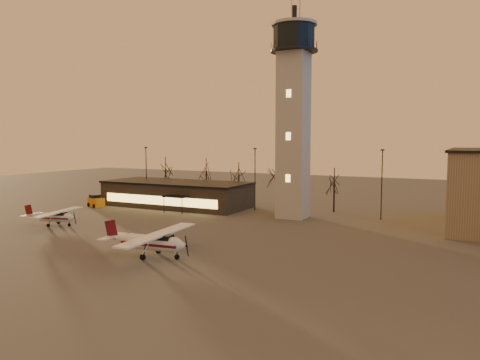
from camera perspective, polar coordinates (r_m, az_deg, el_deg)
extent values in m
plane|color=#3E3C39|center=(43.53, -7.77, -10.48)|extent=(220.00, 220.00, 0.00)
cube|color=#A4A29C|center=(68.76, 6.51, 5.33)|extent=(4.00, 4.00, 24.00)
cylinder|color=black|center=(69.89, 6.61, 15.34)|extent=(6.80, 6.80, 0.30)
cylinder|color=black|center=(70.25, 6.63, 16.82)|extent=(6.00, 6.00, 3.40)
cylinder|color=#A4A29C|center=(70.66, 6.64, 18.33)|extent=(6.60, 6.60, 0.40)
cylinder|color=black|center=(71.00, 6.65, 19.43)|extent=(0.70, 0.70, 2.40)
cube|color=black|center=(81.36, -7.75, -1.79)|extent=(25.00, 10.00, 4.00)
cube|color=black|center=(81.13, -7.77, -0.29)|extent=(25.40, 10.40, 0.30)
cube|color=#F7C756|center=(77.36, -9.86, -2.47)|extent=(22.00, 0.08, 1.40)
cube|color=black|center=(74.13, -7.84, -1.99)|extent=(4.00, 2.00, 0.20)
cylinder|color=black|center=(87.40, -11.35, 0.60)|extent=(0.16, 0.16, 10.00)
cube|color=black|center=(87.16, -11.41, 3.91)|extent=(0.50, 0.25, 0.18)
cylinder|color=black|center=(75.83, 1.83, 0.03)|extent=(0.16, 0.16, 10.00)
cube|color=black|center=(75.56, 1.84, 3.85)|extent=(0.50, 0.25, 0.18)
cylinder|color=black|center=(69.81, 16.88, -0.62)|extent=(0.16, 0.16, 10.00)
cube|color=black|center=(69.51, 16.99, 3.53)|extent=(0.50, 0.25, 0.18)
cylinder|color=black|center=(92.35, -9.03, -0.46)|extent=(0.28, 0.28, 5.74)
cylinder|color=black|center=(84.05, -0.15, -1.10)|extent=(0.28, 0.28, 5.25)
cylinder|color=black|center=(76.65, 4.50, -1.37)|extent=(0.28, 0.28, 6.16)
cylinder|color=black|center=(75.71, 11.39, -1.99)|extent=(0.28, 0.28, 4.97)
cylinder|color=black|center=(89.63, -4.13, -0.62)|extent=(0.28, 0.28, 5.60)
cylinder|color=white|center=(47.10, -10.50, -7.55)|extent=(5.33, 1.95, 1.47)
cone|color=white|center=(45.59, -7.20, -7.93)|extent=(1.15, 1.49, 1.41)
cone|color=white|center=(49.18, -14.34, -6.89)|extent=(2.83, 1.50, 1.25)
cube|color=black|center=(46.42, -9.31, -7.08)|extent=(1.80, 1.34, 0.79)
cube|color=#500B16|center=(47.23, -10.73, -7.59)|extent=(6.24, 2.08, 0.25)
cube|color=white|center=(46.63, -9.92, -6.56)|extent=(2.86, 12.57, 0.16)
cube|color=white|center=(49.75, -15.30, -6.64)|extent=(1.36, 3.82, 0.09)
cube|color=#500B16|center=(49.67, -15.43, -5.73)|extent=(1.57, 0.24, 1.92)
cylinder|color=silver|center=(67.49, -21.62, -4.25)|extent=(4.34, 2.18, 1.18)
cone|color=silver|center=(66.15, -19.85, -4.38)|extent=(1.07, 1.29, 1.13)
cone|color=silver|center=(69.24, -23.74, -3.98)|extent=(2.36, 1.51, 1.00)
cube|color=black|center=(66.93, -20.98, -3.95)|extent=(1.56, 1.26, 0.64)
cube|color=#560C0C|center=(67.60, -21.74, -4.28)|extent=(5.05, 2.39, 0.20)
cube|color=silver|center=(67.13, -21.32, -3.68)|extent=(3.79, 10.02, 0.13)
cube|color=silver|center=(69.71, -24.29, -3.87)|extent=(1.53, 3.11, 0.07)
cube|color=#560C0C|center=(69.67, -24.37, -3.35)|extent=(1.24, 0.38, 1.54)
cube|color=orange|center=(83.95, -17.12, -2.62)|extent=(3.64, 2.80, 1.51)
cube|color=black|center=(84.23, -17.26, -2.01)|extent=(1.96, 1.96, 0.86)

